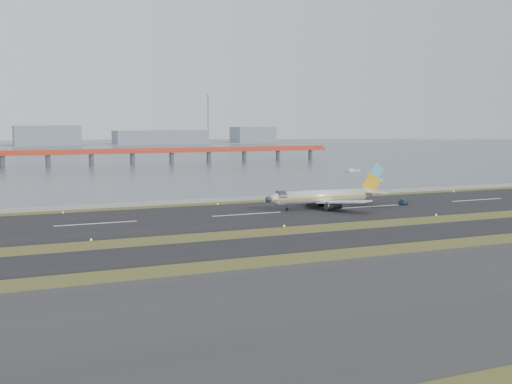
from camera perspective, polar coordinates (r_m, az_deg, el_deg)
ground at (r=145.62m, az=3.85°, el=-3.54°), size 1000.00×1000.00×0.00m
apron_strip at (r=101.29m, az=18.64°, el=-8.12°), size 1000.00×50.00×0.10m
taxiway_strip at (r=135.27m, az=6.22°, el=-4.29°), size 1000.00×18.00×0.10m
runway_strip at (r=172.40m, az=-0.80°, el=-2.00°), size 1000.00×45.00×0.10m
seawall at (r=200.04m, az=-4.18°, el=-0.76°), size 1000.00×2.50×1.00m
bay_water at (r=591.29m, az=-17.42°, el=3.47°), size 1400.00×800.00×1.30m
red_pier at (r=387.26m, az=-10.93°, el=3.47°), size 260.00×5.00×10.20m
far_shoreline at (r=751.54m, az=-17.81°, el=4.43°), size 1400.00×80.00×60.50m
airliner at (r=185.59m, az=6.24°, el=-0.40°), size 38.52×32.89×12.80m
pushback_tug at (r=197.14m, az=12.94°, el=-0.88°), size 3.31×2.70×1.86m
workboat_near at (r=277.81m, az=10.41°, el=1.09°), size 7.42×4.91×1.73m
workboat_far at (r=330.61m, az=8.60°, el=1.92°), size 8.17×4.01×1.90m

